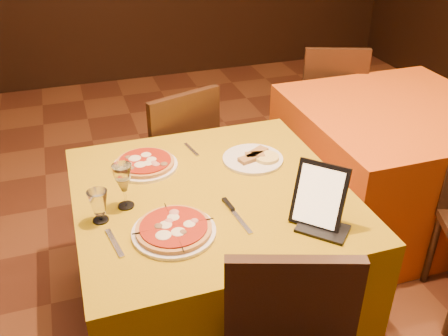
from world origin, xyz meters
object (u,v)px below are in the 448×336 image
object	(u,v)px
side_table	(390,166)
chair_main_far	(169,157)
pizza_far	(145,164)
water_glass	(99,206)
wine_glass	(124,186)
main_table	(212,260)
chair_side_far	(327,103)
pizza_near	(174,230)
tablet	(319,196)

from	to	relation	value
side_table	chair_main_far	world-z (taller)	chair_main_far
pizza_far	water_glass	xyz separation A→B (m)	(-0.23, -0.34, 0.05)
chair_main_far	wine_glass	distance (m)	0.99
main_table	water_glass	size ratio (longest dim) A/B	8.46
wine_glass	chair_side_far	bearing A→B (deg)	38.41
side_table	pizza_near	xyz separation A→B (m)	(-1.46, -0.70, 0.39)
water_glass	tablet	xyz separation A→B (m)	(0.76, -0.26, 0.06)
chair_main_far	tablet	distance (m)	1.28
side_table	pizza_near	world-z (taller)	pizza_near
chair_main_far	chair_side_far	xyz separation A→B (m)	(1.25, 0.42, 0.00)
tablet	pizza_near	bearing A→B (deg)	-145.45
chair_side_far	pizza_near	size ratio (longest dim) A/B	2.97
chair_main_far	pizza_far	world-z (taller)	chair_main_far
pizza_near	wine_glass	world-z (taller)	wine_glass
chair_main_far	tablet	world-z (taller)	tablet
main_table	chair_main_far	size ratio (longest dim) A/B	1.21
pizza_near	pizza_far	size ratio (longest dim) A/B	1.07
main_table	chair_main_far	distance (m)	0.84
pizza_far	tablet	size ratio (longest dim) A/B	1.18
pizza_far	water_glass	world-z (taller)	water_glass
wine_glass	pizza_far	bearing A→B (deg)	65.29
pizza_far	tablet	xyz separation A→B (m)	(0.53, -0.60, 0.10)
side_table	chair_side_far	bearing A→B (deg)	90.00
pizza_far	tablet	bearing A→B (deg)	-48.58
side_table	chair_main_far	xyz separation A→B (m)	(-1.25, 0.37, 0.08)
chair_side_far	pizza_far	world-z (taller)	chair_side_far
chair_side_far	wine_glass	world-z (taller)	wine_glass
tablet	main_table	bearing A→B (deg)	178.83
chair_side_far	tablet	size ratio (longest dim) A/B	3.73
side_table	pizza_near	distance (m)	1.67
pizza_far	wine_glass	distance (m)	0.31
pizza_far	wine_glass	xyz separation A→B (m)	(-0.13, -0.28, 0.08)
chair_main_far	water_glass	world-z (taller)	chair_main_far
side_table	tablet	bearing A→B (deg)	-139.53
side_table	chair_main_far	distance (m)	1.31
chair_main_far	tablet	xyz separation A→B (m)	(0.31, -1.17, 0.41)
chair_side_far	water_glass	size ratio (longest dim) A/B	7.00
side_table	chair_side_far	xyz separation A→B (m)	(0.00, 0.79, 0.08)
side_table	tablet	xyz separation A→B (m)	(-0.94, -0.80, 0.49)
water_glass	chair_main_far	bearing A→B (deg)	63.50
chair_side_far	water_glass	xyz separation A→B (m)	(-1.70, -1.33, 0.36)
pizza_near	wine_glass	distance (m)	0.28
chair_side_far	tablet	bearing A→B (deg)	79.52
pizza_near	tablet	distance (m)	0.54
chair_side_far	pizza_far	size ratio (longest dim) A/B	3.17
side_table	tablet	size ratio (longest dim) A/B	4.51
pizza_far	wine_glass	size ratio (longest dim) A/B	1.51
tablet	water_glass	bearing A→B (deg)	-153.53
pizza_near	pizza_far	bearing A→B (deg)	91.25
side_table	chair_main_far	bearing A→B (deg)	163.55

